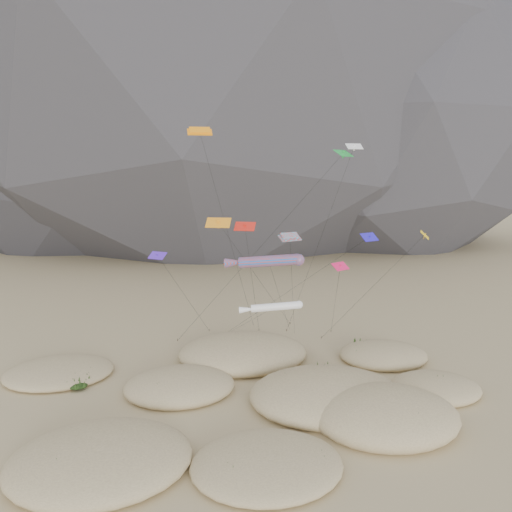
{
  "coord_description": "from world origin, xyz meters",
  "views": [
    {
      "loc": [
        -10.25,
        -43.19,
        23.1
      ],
      "look_at": [
        -1.37,
        12.0,
        13.41
      ],
      "focal_mm": 35.0,
      "sensor_mm": 36.0,
      "label": 1
    }
  ],
  "objects": [
    {
      "name": "delta_kites",
      "position": [
        3.47,
        10.98,
        17.61
      ],
      "size": [
        30.75,
        23.76,
        26.13
      ],
      "color": "red",
      "rests_on": "ground"
    },
    {
      "name": "dune_grass",
      "position": [
        -1.37,
        3.33,
        0.86
      ],
      "size": [
        40.49,
        26.66,
        1.59
      ],
      "color": "black",
      "rests_on": "ground"
    },
    {
      "name": "rainbow_tube_kite",
      "position": [
        -0.46,
        10.66,
        13.02
      ],
      "size": [
        10.88,
        16.82,
        14.04
      ],
      "color": "red",
      "rests_on": "ground"
    },
    {
      "name": "kite_stakes",
      "position": [
        1.56,
        24.32,
        0.15
      ],
      "size": [
        22.01,
        7.07,
        0.3
      ],
      "color": "#3F2D1E",
      "rests_on": "ground"
    },
    {
      "name": "ground",
      "position": [
        0.0,
        0.0,
        0.0
      ],
      "size": [
        500.0,
        500.0,
        0.0
      ],
      "primitive_type": "plane",
      "color": "#CCB789",
      "rests_on": "ground"
    },
    {
      "name": "multi_parafoil",
      "position": [
        2.04,
        9.72,
        15.68
      ],
      "size": [
        5.49,
        15.07,
        16.32
      ],
      "color": "red",
      "rests_on": "ground"
    },
    {
      "name": "rock_headland",
      "position": [
        6.37,
        118.72,
        72.68
      ],
      "size": [
        226.37,
        148.64,
        177.5
      ],
      "color": "black",
      "rests_on": "ground"
    },
    {
      "name": "orange_parafoil",
      "position": [
        -7.32,
        13.7,
        26.94
      ],
      "size": [
        9.63,
        15.12,
        27.79
      ],
      "color": "orange",
      "rests_on": "ground"
    },
    {
      "name": "white_tube_kite",
      "position": [
        -0.35,
        7.43,
        8.61
      ],
      "size": [
        7.46,
        16.76,
        9.29
      ],
      "color": "silver",
      "rests_on": "ground"
    },
    {
      "name": "dunes",
      "position": [
        -1.63,
        3.62,
        0.71
      ],
      "size": [
        50.89,
        35.17,
        3.91
      ],
      "color": "#CCB789",
      "rests_on": "ground"
    }
  ]
}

